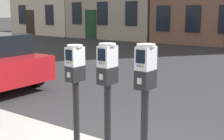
# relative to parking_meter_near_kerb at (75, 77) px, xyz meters

# --- Properties ---
(parking_meter_near_kerb) EXTENTS (0.23, 0.26, 1.42)m
(parking_meter_near_kerb) POSITION_rel_parking_meter_near_kerb_xyz_m (0.00, 0.00, 0.00)
(parking_meter_near_kerb) COLOR black
(parking_meter_near_kerb) RESTS_ON sidewalk_slab
(parking_meter_twin_adjacent) EXTENTS (0.23, 0.26, 1.48)m
(parking_meter_twin_adjacent) POSITION_rel_parking_meter_near_kerb_xyz_m (0.55, 0.00, 0.04)
(parking_meter_twin_adjacent) COLOR black
(parking_meter_twin_adjacent) RESTS_ON sidewalk_slab
(parking_meter_end_of_row) EXTENTS (0.23, 0.26, 1.50)m
(parking_meter_end_of_row) POSITION_rel_parking_meter_near_kerb_xyz_m (1.10, 0.00, 0.06)
(parking_meter_end_of_row) COLOR black
(parking_meter_end_of_row) RESTS_ON sidewalk_slab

